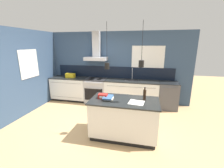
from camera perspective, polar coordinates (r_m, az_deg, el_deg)
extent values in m
plane|color=tan|center=(4.24, -5.62, -15.56)|extent=(16.00, 16.00, 0.00)
cube|color=#354C6B|center=(5.68, 0.49, 6.32)|extent=(5.60, 0.06, 2.60)
cube|color=black|center=(5.67, 0.40, 4.51)|extent=(4.42, 0.02, 0.43)
cube|color=white|center=(5.47, 13.44, 8.98)|extent=(1.12, 0.01, 0.96)
cube|color=black|center=(5.48, 13.44, 8.98)|extent=(1.04, 0.01, 0.88)
cube|color=#B5B5BA|center=(5.55, -6.11, 9.57)|extent=(0.80, 0.46, 0.12)
cube|color=#B5B5BA|center=(5.61, -5.96, 14.85)|extent=(0.26, 0.20, 0.90)
cylinder|color=black|center=(3.32, -1.99, 15.41)|extent=(0.01, 0.01, 0.85)
cylinder|color=black|center=(3.35, -1.92, 6.88)|extent=(0.11, 0.11, 0.14)
sphere|color=#F9D18C|center=(3.35, -1.92, 6.88)|extent=(0.06, 0.06, 0.06)
cylinder|color=black|center=(3.17, 11.50, 15.85)|extent=(0.01, 0.01, 0.78)
cylinder|color=black|center=(3.19, 11.08, 7.59)|extent=(0.11, 0.11, 0.14)
sphere|color=#F9D18C|center=(3.19, 11.08, 7.59)|extent=(0.06, 0.06, 0.06)
cube|color=#354C6B|center=(5.58, -28.04, 4.43)|extent=(0.06, 3.80, 2.60)
cube|color=white|center=(5.41, -29.03, 6.73)|extent=(0.01, 0.76, 0.88)
cube|color=black|center=(5.41, -29.09, 6.72)|extent=(0.01, 0.68, 0.80)
cube|color=black|center=(6.28, -15.30, -5.22)|extent=(1.34, 0.56, 0.09)
cube|color=white|center=(6.12, -15.71, -1.43)|extent=(1.38, 0.62, 0.79)
cube|color=gray|center=(5.79, -17.35, 0.34)|extent=(1.21, 0.01, 0.01)
cube|color=gray|center=(5.94, -16.95, -4.80)|extent=(1.21, 0.01, 0.01)
cube|color=#232626|center=(6.02, -15.98, 2.32)|extent=(1.40, 0.64, 0.03)
cube|color=black|center=(5.60, 7.21, -7.24)|extent=(1.80, 0.56, 0.09)
cube|color=white|center=(5.43, 7.33, -3.05)|extent=(1.86, 0.62, 0.79)
cube|color=gray|center=(5.05, 7.08, -1.15)|extent=(1.64, 0.01, 0.01)
cube|color=gray|center=(5.23, 6.88, -6.95)|extent=(1.64, 0.01, 0.01)
cube|color=#232626|center=(5.32, 7.47, 1.16)|extent=(1.88, 0.64, 0.03)
cube|color=#262628|center=(5.36, 7.53, 1.40)|extent=(0.48, 0.34, 0.01)
cylinder|color=#B5B5BA|center=(5.45, 7.73, 3.76)|extent=(0.02, 0.02, 0.39)
sphere|color=#B5B5BA|center=(5.41, 7.80, 5.81)|extent=(0.03, 0.03, 0.03)
cylinder|color=#B5B5BA|center=(5.36, 7.73, 5.50)|extent=(0.02, 0.12, 0.02)
cube|color=#B5B5BA|center=(5.71, -6.04, -2.63)|extent=(0.78, 0.62, 0.87)
cube|color=black|center=(5.43, -7.10, -3.96)|extent=(0.67, 0.02, 0.44)
cylinder|color=#B5B5BA|center=(5.35, -7.26, -1.70)|extent=(0.58, 0.02, 0.02)
cube|color=#B5B5BA|center=(5.31, -7.26, 0.32)|extent=(0.67, 0.02, 0.07)
cube|color=#2D2D30|center=(5.59, -6.17, 1.82)|extent=(0.78, 0.60, 0.04)
cylinder|color=black|center=(5.74, -7.29, 2.30)|extent=(0.17, 0.17, 0.00)
cylinder|color=black|center=(5.64, -4.32, 2.17)|extent=(0.17, 0.17, 0.00)
cylinder|color=black|center=(5.54, -8.06, 1.83)|extent=(0.17, 0.17, 0.00)
cylinder|color=black|center=(5.44, -4.99, 1.68)|extent=(0.17, 0.17, 0.00)
cube|color=#4C4C51|center=(5.48, 20.46, -4.16)|extent=(0.63, 0.62, 0.89)
cube|color=black|center=(5.36, 20.90, 0.45)|extent=(0.63, 0.62, 0.02)
cylinder|color=#4C4C51|center=(5.06, 21.30, -1.34)|extent=(0.47, 0.02, 0.02)
cube|color=black|center=(3.84, 4.39, -18.30)|extent=(1.45, 0.76, 0.09)
cube|color=white|center=(3.61, 4.53, -12.44)|extent=(1.51, 0.79, 0.79)
cube|color=#232626|center=(3.45, 4.66, -6.37)|extent=(1.56, 0.84, 0.03)
cylinder|color=black|center=(3.46, 12.28, -4.17)|extent=(0.07, 0.07, 0.25)
cylinder|color=black|center=(3.41, 12.42, -1.75)|extent=(0.03, 0.03, 0.06)
cylinder|color=#262628|center=(3.40, 12.45, -1.24)|extent=(0.03, 0.03, 0.01)
cube|color=beige|center=(3.48, -1.19, -5.53)|extent=(0.22, 0.26, 0.04)
cube|color=#335684|center=(3.47, -1.53, -5.01)|extent=(0.21, 0.33, 0.03)
cube|color=red|center=(3.53, -3.50, -4.64)|extent=(0.21, 0.14, 0.11)
cube|color=white|center=(3.46, -3.84, -5.04)|extent=(0.13, 0.01, 0.05)
cube|color=silver|center=(3.33, 9.29, -6.94)|extent=(0.36, 0.35, 0.01)
cube|color=gold|center=(5.98, -15.59, 3.19)|extent=(0.34, 0.18, 0.16)
cylinder|color=black|center=(5.96, -15.65, 4.13)|extent=(0.20, 0.02, 0.02)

